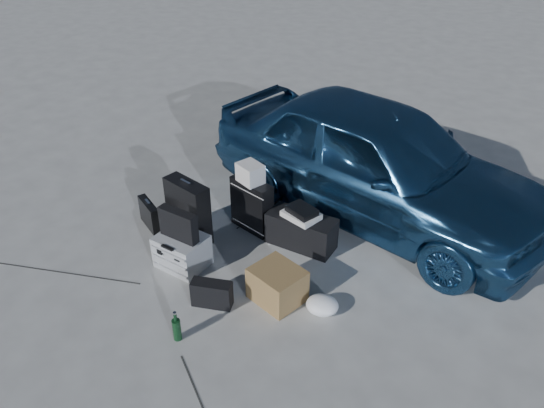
% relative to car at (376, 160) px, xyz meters
% --- Properties ---
extents(ground, '(60.00, 60.00, 0.00)m').
position_rel_car_xyz_m(ground, '(-0.79, -2.10, -0.67)').
color(ground, '#B3B3AE').
rests_on(ground, ground).
extents(car, '(4.16, 2.36, 1.33)m').
position_rel_car_xyz_m(car, '(0.00, 0.00, 0.00)').
color(car, '#2B5F90').
rests_on(car, ground).
extents(pelican_case, '(0.49, 0.41, 0.34)m').
position_rel_car_xyz_m(pelican_case, '(-1.27, -1.88, -0.50)').
color(pelican_case, '#A4A6A9').
rests_on(pelican_case, ground).
extents(laptop_bag, '(0.42, 0.12, 0.31)m').
position_rel_car_xyz_m(laptop_bag, '(-1.27, -1.89, -0.17)').
color(laptop_bag, black).
rests_on(laptop_bag, pelican_case).
extents(briefcase, '(0.40, 0.27, 0.31)m').
position_rel_car_xyz_m(briefcase, '(-2.01, -1.53, -0.51)').
color(briefcase, black).
rests_on(briefcase, ground).
extents(suitcase_left, '(0.55, 0.30, 0.68)m').
position_rel_car_xyz_m(suitcase_left, '(-1.50, -1.47, -0.32)').
color(suitcase_left, black).
rests_on(suitcase_left, ground).
extents(suitcase_right, '(0.52, 0.29, 0.60)m').
position_rel_car_xyz_m(suitcase_right, '(-1.01, -0.98, -0.37)').
color(suitcase_right, black).
rests_on(suitcase_right, ground).
extents(white_carton, '(0.32, 0.29, 0.21)m').
position_rel_car_xyz_m(white_carton, '(-1.02, -0.99, 0.03)').
color(white_carton, silver).
rests_on(white_carton, suitcase_right).
extents(duffel_bag, '(0.72, 0.31, 0.36)m').
position_rel_car_xyz_m(duffel_bag, '(-0.40, -0.99, -0.49)').
color(duffel_bag, black).
rests_on(duffel_bag, ground).
extents(flat_box_white, '(0.41, 0.35, 0.06)m').
position_rel_car_xyz_m(flat_box_white, '(-0.40, -1.01, -0.28)').
color(flat_box_white, silver).
rests_on(flat_box_white, duffel_bag).
extents(flat_box_black, '(0.35, 0.30, 0.06)m').
position_rel_car_xyz_m(flat_box_black, '(-0.39, -1.01, -0.21)').
color(flat_box_black, black).
rests_on(flat_box_black, flat_box_white).
extents(cardboard_box, '(0.54, 0.50, 0.33)m').
position_rel_car_xyz_m(cardboard_box, '(-0.21, -1.84, -0.50)').
color(cardboard_box, olive).
rests_on(cardboard_box, ground).
extents(plastic_bag, '(0.36, 0.33, 0.16)m').
position_rel_car_xyz_m(plastic_bag, '(0.23, -1.79, -0.59)').
color(plastic_bag, white).
rests_on(plastic_bag, ground).
extents(messenger_bag, '(0.39, 0.24, 0.26)m').
position_rel_car_xyz_m(messenger_bag, '(-0.68, -2.21, -0.54)').
color(messenger_bag, black).
rests_on(messenger_bag, ground).
extents(green_bottle, '(0.10, 0.10, 0.29)m').
position_rel_car_xyz_m(green_bottle, '(-0.70, -2.70, -0.52)').
color(green_bottle, black).
rests_on(green_bottle, ground).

